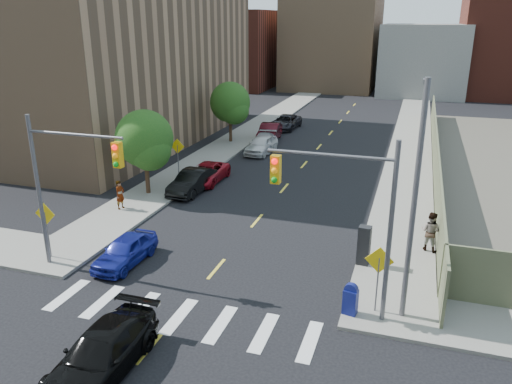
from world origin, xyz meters
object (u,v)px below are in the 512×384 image
Objects in this scene: parked_car_white at (261,145)px; pedestrian_west at (120,195)px; mailbox at (351,299)px; pedestrian_east at (430,231)px; parked_car_blue at (125,250)px; parked_car_red at (206,173)px; parked_car_silver at (263,142)px; payphone at (364,245)px; parked_car_grey at (285,122)px; black_sedan at (102,353)px; parked_car_black at (192,182)px; parked_car_maroon at (269,132)px.

parked_car_white is 15.74m from pedestrian_west.
pedestrian_east reaches higher than mailbox.
mailbox is at bearing -60.86° from parked_car_white.
parked_car_blue is 12.45m from parked_car_red.
parked_car_silver is (-0.21, 22.29, 0.01)m from parked_car_blue.
parked_car_red is 1.01× the size of parked_car_silver.
payphone is at bearing 62.49° from pedestrian_east.
mailbox reaches higher than parked_car_blue.
pedestrian_east reaches higher than parked_car_red.
payphone is (11.12, -28.21, 0.37)m from parked_car_grey.
parked_car_grey is at bearing 97.34° from parked_car_white.
parked_car_grey is 38.29m from black_sedan.
pedestrian_west reaches higher than mailbox.
pedestrian_west is 0.88× the size of pedestrian_east.
parked_car_black is 12.22m from parked_car_silver.
parked_car_white is 20.82m from payphone.
parked_car_silver is at bearing -84.11° from parked_car_grey.
parked_car_grey is at bearing 86.82° from parked_car_silver.
pedestrian_west is (-3.70, -16.51, 0.34)m from parked_car_silver.
parked_car_red is at bearing -98.68° from parked_car_maroon.
pedestrian_east is at bearing -80.71° from pedestrian_west.
payphone is at bearing -27.75° from parked_car_black.
parked_car_blue is at bearing -94.48° from parked_car_maroon.
parked_car_white is 2.56× the size of pedestrian_west.
mailbox is at bearing -40.69° from parked_car_black.
parked_car_blue is at bearing -83.96° from parked_car_red.
parked_car_black is 5.07m from pedestrian_west.
payphone is at bearing 17.55° from parked_car_blue.
parked_car_silver is at bearing 125.01° from mailbox.
parked_car_grey is (-0.62, 10.23, -0.05)m from parked_car_white.
payphone reaches higher than parked_car_red.
parked_car_grey is at bearing -39.67° from pedestrian_east.
pedestrian_east is at bearing -14.27° from parked_car_black.
parked_car_maroon is 2.46× the size of pedestrian_east.
payphone is (7.10, 9.87, 0.36)m from black_sedan.
black_sedan and mailbox have the same top height.
pedestrian_east reaches higher than black_sedan.
parked_car_blue is 25.71m from parked_car_maroon.
pedestrian_east is (2.86, 2.46, 0.05)m from payphone.
parked_car_white reaches higher than parked_car_black.
parked_car_silver is 2.35× the size of pedestrian_east.
parked_car_white reaches higher than parked_car_red.
payphone reaches higher than pedestrian_west.
parked_car_maroon reaches higher than parked_car_silver.
payphone is (11.17, -22.64, 0.29)m from parked_car_maroon.
parked_car_white is at bearing 125.48° from payphone.
mailbox is at bearing -49.01° from parked_car_red.
parked_car_black reaches higher than black_sedan.
parked_car_black is 0.93× the size of parked_car_maroon.
parked_car_maroon reaches higher than parked_car_red.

